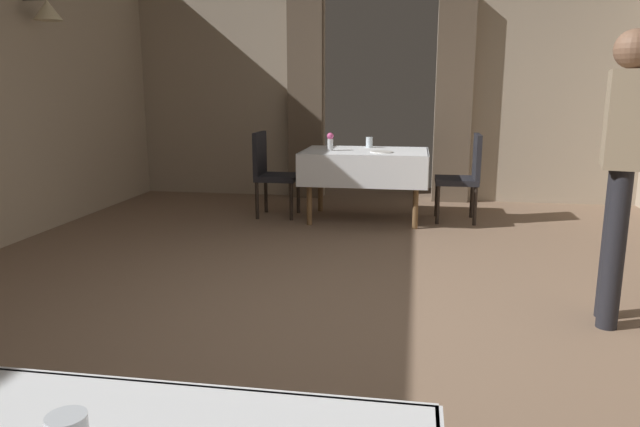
{
  "coord_description": "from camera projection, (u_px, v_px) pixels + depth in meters",
  "views": [
    {
      "loc": [
        0.49,
        -3.35,
        1.4
      ],
      "look_at": [
        -0.16,
        0.6,
        0.54
      ],
      "focal_mm": 32.75,
      "sensor_mm": 36.0,
      "label": 1
    }
  ],
  "objects": [
    {
      "name": "ground",
      "position": [
        330.0,
        319.0,
        3.6
      ],
      "size": [
        10.08,
        10.08,
        0.0
      ],
      "primitive_type": "plane",
      "color": "#7A604C"
    },
    {
      "name": "wall_back",
      "position": [
        379.0,
        79.0,
        7.31
      ],
      "size": [
        6.4,
        0.27,
        3.0
      ],
      "color": "gray",
      "rests_on": "ground"
    },
    {
      "name": "dining_table_mid",
      "position": [
        365.0,
        160.0,
        6.22
      ],
      "size": [
        1.33,
        0.95,
        0.75
      ],
      "color": "brown",
      "rests_on": "ground"
    },
    {
      "name": "chair_mid_left",
      "position": [
        270.0,
        170.0,
        6.43
      ],
      "size": [
        0.44,
        0.44,
        0.93
      ],
      "color": "black",
      "rests_on": "ground"
    },
    {
      "name": "chair_mid_right",
      "position": [
        465.0,
        173.0,
        6.17
      ],
      "size": [
        0.44,
        0.44,
        0.93
      ],
      "color": "black",
      "rests_on": "ground"
    },
    {
      "name": "flower_vase_mid",
      "position": [
        330.0,
        141.0,
        6.16
      ],
      "size": [
        0.07,
        0.07,
        0.19
      ],
      "color": "silver",
      "rests_on": "dining_table_mid"
    },
    {
      "name": "plate_mid_b",
      "position": [
        381.0,
        152.0,
        6.0
      ],
      "size": [
        0.23,
        0.23,
        0.01
      ],
      "primitive_type": "cylinder",
      "color": "white",
      "rests_on": "dining_table_mid"
    },
    {
      "name": "glass_mid_c",
      "position": [
        369.0,
        142.0,
        6.48
      ],
      "size": [
        0.07,
        0.07,
        0.12
      ],
      "primitive_type": "cylinder",
      "color": "silver",
      "rests_on": "dining_table_mid"
    },
    {
      "name": "person_waiter_by_doorway",
      "position": [
        623.0,
        155.0,
        3.35
      ],
      "size": [
        0.3,
        0.4,
        1.72
      ],
      "color": "black",
      "rests_on": "ground"
    }
  ]
}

